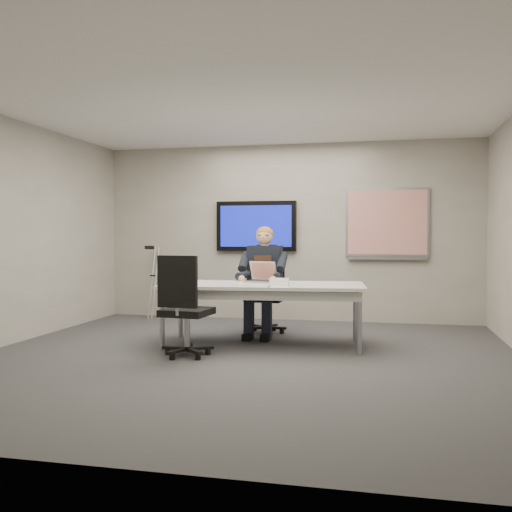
% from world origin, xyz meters
% --- Properties ---
extents(floor, '(6.00, 6.00, 0.02)m').
position_xyz_m(floor, '(0.00, 0.00, 0.00)').
color(floor, '#323335').
rests_on(floor, ground).
extents(ceiling, '(6.00, 6.00, 0.02)m').
position_xyz_m(ceiling, '(0.00, 0.00, 2.80)').
color(ceiling, white).
rests_on(ceiling, wall_back).
extents(wall_back, '(6.00, 0.02, 2.80)m').
position_xyz_m(wall_back, '(0.00, 3.00, 1.40)').
color(wall_back, '#9B978C').
rests_on(wall_back, ground).
extents(wall_front, '(6.00, 0.02, 2.80)m').
position_xyz_m(wall_front, '(0.00, -3.00, 1.40)').
color(wall_front, '#9B978C').
rests_on(wall_front, ground).
extents(conference_table, '(2.54, 1.25, 0.76)m').
position_xyz_m(conference_table, '(0.05, 0.82, 0.67)').
color(conference_table, white).
rests_on(conference_table, ground).
extents(tv_display, '(1.30, 0.09, 0.80)m').
position_xyz_m(tv_display, '(-0.50, 2.95, 1.50)').
color(tv_display, black).
rests_on(tv_display, wall_back).
extents(whiteboard, '(1.25, 0.08, 1.10)m').
position_xyz_m(whiteboard, '(1.55, 2.97, 1.53)').
color(whiteboard, '#93969C').
rests_on(whiteboard, wall_back).
extents(office_chair_far, '(0.54, 0.54, 1.10)m').
position_xyz_m(office_chair_far, '(-0.09, 1.73, 0.34)').
color(office_chair_far, black).
rests_on(office_chair_far, ground).
extents(office_chair_near, '(0.59, 0.59, 1.13)m').
position_xyz_m(office_chair_near, '(-0.64, -0.04, 0.35)').
color(office_chair_near, black).
rests_on(office_chair_near, ground).
extents(seated_person, '(0.46, 0.78, 1.47)m').
position_xyz_m(seated_person, '(-0.09, 1.46, 0.59)').
color(seated_person, '#1C2130').
rests_on(seated_person, office_chair_far).
extents(crutch, '(0.41, 0.73, 1.27)m').
position_xyz_m(crutch, '(-2.18, 2.76, 0.61)').
color(crutch, '#A3A5AA').
rests_on(crutch, ground).
extents(laptop, '(0.42, 0.43, 0.26)m').
position_xyz_m(laptop, '(-0.02, 1.10, 0.82)').
color(laptop, '#B0B0B2').
rests_on(laptop, conference_table).
extents(name_tent, '(0.24, 0.09, 0.09)m').
position_xyz_m(name_tent, '(0.30, 0.60, 0.80)').
color(name_tent, white).
rests_on(name_tent, conference_table).
extents(pen, '(0.01, 0.13, 0.01)m').
position_xyz_m(pen, '(0.21, 0.45, 0.76)').
color(pen, black).
rests_on(pen, conference_table).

